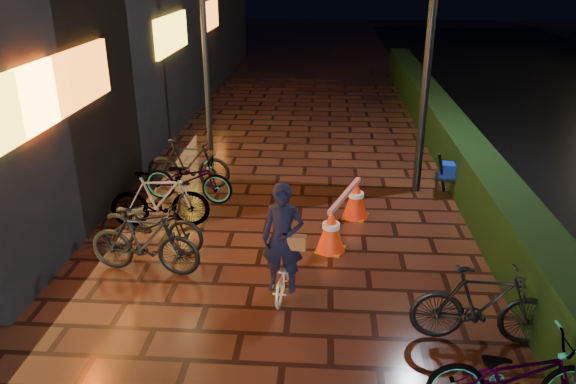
{
  "coord_description": "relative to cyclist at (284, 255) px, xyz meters",
  "views": [
    {
      "loc": [
        0.41,
        -5.18,
        4.32
      ],
      "look_at": [
        -0.11,
        2.53,
        1.1
      ],
      "focal_mm": 35.0,
      "sensor_mm": 36.0,
      "label": 1
    }
  ],
  "objects": [
    {
      "name": "ground",
      "position": [
        0.1,
        -1.48,
        -0.61
      ],
      "size": [
        80.0,
        80.0,
        0.0
      ],
      "primitive_type": "plane",
      "color": "#381911",
      "rests_on": "ground"
    },
    {
      "name": "hedge",
      "position": [
        3.4,
        6.52,
        -0.11
      ],
      "size": [
        0.7,
        20.0,
        1.0
      ],
      "primitive_type": "cube",
      "color": "black",
      "rests_on": "ground"
    },
    {
      "name": "lamp_post_hedge",
      "position": [
        2.38,
        3.97,
        2.57
      ],
      "size": [
        0.55,
        0.17,
        5.78
      ],
      "color": "black",
      "rests_on": "ground"
    },
    {
      "name": "lamp_post_sf",
      "position": [
        -2.26,
        6.26,
        2.07
      ],
      "size": [
        0.46,
        0.2,
        4.87
      ],
      "color": "black",
      "rests_on": "ground"
    },
    {
      "name": "cyclist",
      "position": [
        0.0,
        0.0,
        0.0
      ],
      "size": [
        0.62,
        1.19,
        1.65
      ],
      "color": "silver",
      "rests_on": "ground"
    },
    {
      "name": "traffic_barrier",
      "position": [
        0.88,
        1.95,
        -0.25
      ],
      "size": [
        0.96,
        1.8,
        0.74
      ],
      "color": "red",
      "rests_on": "ground"
    },
    {
      "name": "cart_assembly",
      "position": [
        2.93,
        3.76,
        -0.14
      ],
      "size": [
        0.58,
        0.51,
        0.93
      ],
      "color": "black",
      "rests_on": "ground"
    },
    {
      "name": "parked_bikes_storefront",
      "position": [
        -2.16,
        2.1,
        -0.13
      ],
      "size": [
        2.0,
        3.93,
        1.02
      ],
      "color": "black",
      "rests_on": "ground"
    },
    {
      "name": "parked_bikes_hedge",
      "position": [
        2.43,
        -1.92,
        -0.12
      ],
      "size": [
        1.83,
        2.52,
        1.02
      ],
      "color": "black",
      "rests_on": "ground"
    }
  ]
}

